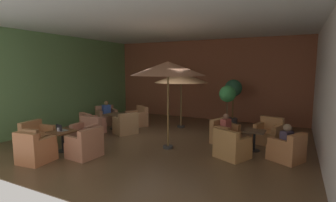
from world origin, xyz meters
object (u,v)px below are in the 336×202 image
object	(u,v)px
armchair_front_left_north	(37,138)
cafe_table_front_right	(254,136)
iced_drink_cup	(59,129)
open_laptop	(61,129)
cafe_table_front_left	(62,136)
cafe_table_mid_center	(115,118)
patron_by_window	(287,136)
armchair_front_left_west	(86,133)
armchair_front_left_east	(35,151)
armchair_front_right_east	(268,134)
armchair_mid_center_north	(126,126)
armchair_mid_center_south	(106,117)
patio_umbrella_center_beige	(168,69)
armchair_front_left_south	(85,146)
armchair_mid_center_west	(92,125)
armchair_front_right_west	(231,147)
armchair_front_right_north	(287,150)
potted_tree_left_corner	(233,93)
patron_blue_shirt	(106,109)
armchair_front_right_south	(224,134)
potted_tree_mid_left	(227,102)
patio_umbrella_tall_red	(181,78)
armchair_mid_center_east	(137,119)

from	to	relation	value
armchair_front_left_north	cafe_table_front_right	distance (m)	6.78
iced_drink_cup	open_laptop	xyz separation A→B (m)	(0.02, 0.07, -0.00)
cafe_table_front_left	cafe_table_mid_center	distance (m)	3.08
patron_by_window	armchair_front_left_west	bearing A→B (deg)	-169.04
patron_by_window	armchair_front_left_east	bearing A→B (deg)	-151.98
armchair_front_right_east	armchair_mid_center_north	world-z (taller)	armchair_front_right_east
armchair_mid_center_north	armchair_mid_center_south	size ratio (longest dim) A/B	0.95
cafe_table_mid_center	patio_umbrella_center_beige	bearing A→B (deg)	-22.86
cafe_table_front_right	open_laptop	bearing A→B (deg)	-153.09
armchair_front_left_south	armchair_mid_center_west	xyz separation A→B (m)	(-1.81, 2.18, -0.02)
cafe_table_front_left	armchair_front_left_north	bearing A→B (deg)	-172.99
cafe_table_front_left	armchair_front_right_west	distance (m)	5.02
armchair_front_right_north	armchair_front_left_west	bearing A→B (deg)	-169.29
patron_by_window	open_laptop	distance (m)	6.51
armchair_front_left_west	potted_tree_left_corner	size ratio (longest dim) A/B	0.43
patron_blue_shirt	armchair_front_left_south	bearing A→B (deg)	-57.63
potted_tree_left_corner	armchair_front_right_south	bearing A→B (deg)	-82.44
armchair_front_left_south	armchair_front_right_west	xyz separation A→B (m)	(3.71, 1.80, -0.01)
armchair_mid_center_north	potted_tree_mid_left	xyz separation A→B (m)	(3.42, 1.93, 0.90)
patio_umbrella_center_beige	armchair_mid_center_south	bearing A→B (deg)	155.58
armchair_front_left_east	cafe_table_front_left	bearing A→B (deg)	96.66
armchair_front_left_north	armchair_mid_center_north	size ratio (longest dim) A/B	0.85
cafe_table_front_right	iced_drink_cup	distance (m)	5.94
patio_umbrella_tall_red	patron_blue_shirt	bearing A→B (deg)	-162.18
armchair_front_right_west	armchair_mid_center_east	bearing A→B (deg)	154.51
armchair_front_right_north	armchair_mid_center_south	bearing A→B (deg)	169.39
armchair_front_right_south	patio_umbrella_center_beige	world-z (taller)	patio_umbrella_center_beige
armchair_front_right_north	potted_tree_mid_left	world-z (taller)	potted_tree_mid_left
armchair_mid_center_east	patron_by_window	distance (m)	6.27
armchair_front_left_south	armchair_front_right_west	bearing A→B (deg)	25.84
armchair_front_left_south	armchair_front_right_east	distance (m)	5.88
armchair_front_left_west	armchair_front_right_south	xyz separation A→B (m)	(4.19, 2.05, -0.02)
armchair_front_left_north	armchair_front_left_west	xyz separation A→B (m)	(0.97, 1.12, 0.00)
armchair_front_left_north	iced_drink_cup	size ratio (longest dim) A/B	7.85
armchair_front_left_west	patron_by_window	size ratio (longest dim) A/B	1.39
potted_tree_mid_left	armchair_mid_center_west	bearing A→B (deg)	-152.75
armchair_front_left_north	armchair_mid_center_south	bearing A→B (deg)	95.18
cafe_table_front_left	patio_umbrella_tall_red	world-z (taller)	patio_umbrella_tall_red
cafe_table_mid_center	potted_tree_mid_left	size ratio (longest dim) A/B	0.40
armchair_front_left_north	armchair_front_right_south	world-z (taller)	armchair_front_left_north
armchair_front_left_south	cafe_table_front_right	distance (m)	5.01
patron_by_window	armchair_front_left_south	bearing A→B (deg)	-156.05
armchair_front_left_east	iced_drink_cup	world-z (taller)	armchair_front_left_east
armchair_mid_center_east	armchair_mid_center_west	distance (m)	2.03
armchair_front_left_west	armchair_front_right_west	xyz separation A→B (m)	(4.73, 0.72, -0.01)
armchair_front_left_north	armchair_front_right_west	xyz separation A→B (m)	(5.70, 1.84, -0.01)
cafe_table_front_right	patio_umbrella_center_beige	xyz separation A→B (m)	(-2.47, -0.96, 2.03)
iced_drink_cup	armchair_front_left_north	bearing A→B (deg)	-175.71
armchair_front_left_east	potted_tree_mid_left	world-z (taller)	potted_tree_mid_left
open_laptop	patio_umbrella_tall_red	bearing A→B (deg)	66.57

